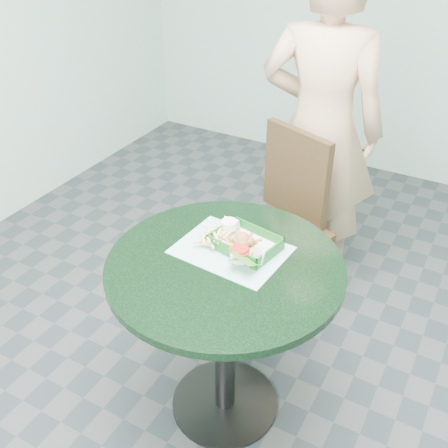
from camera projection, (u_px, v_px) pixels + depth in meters
The scene contains 10 objects.
floor at pixel (225, 403), 2.27m from camera, with size 4.00×5.00×0.02m, color #303335.
cafe_table at pixel (225, 303), 1.95m from camera, with size 0.85×0.85×0.75m.
dining_chair at pixel (286, 213), 2.56m from camera, with size 0.39×0.39×0.93m.
diner_person at pixel (323, 106), 2.53m from camera, with size 0.71×0.47×1.95m, color tan.
placemat at pixel (231, 254), 1.92m from camera, with size 0.39×0.29×0.00m, color #9AD8D4.
food_basket at pixel (245, 249), 1.92m from camera, with size 0.23×0.17×0.05m.
crab_sandwich at pixel (244, 246), 1.88m from camera, with size 0.11×0.11×0.07m.
fries_pile at pixel (215, 242), 1.92m from camera, with size 0.11×0.12×0.04m, color #E6CD86, non-canonical shape.
sauce_ramekin at pixel (225, 230), 1.96m from camera, with size 0.06×0.06×0.03m.
garnish_cup at pixel (246, 260), 1.82m from camera, with size 0.11×0.11×0.04m.
Camera 1 is at (0.71, -1.28, 1.90)m, focal length 42.00 mm.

